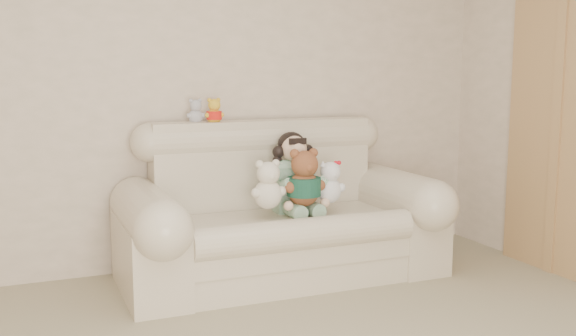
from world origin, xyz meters
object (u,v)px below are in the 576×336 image
Objects in this scene: sofa at (282,201)px; cream_teddy at (268,180)px; brown_teddy at (304,172)px; white_cat at (330,178)px; seated_child at (294,172)px.

cream_teddy is (-0.14, -0.11, 0.17)m from sofa.
brown_teddy reaches higher than white_cat.
brown_teddy is 1.20× the size of cream_teddy.
brown_teddy is at bearing -90.63° from seated_child.
white_cat is (0.30, -0.09, 0.15)m from sofa.
brown_teddy is at bearing 20.04° from cream_teddy.
white_cat is (0.18, -0.17, -0.03)m from seated_child.
white_cat is 0.44m from cream_teddy.
seated_child is 0.32m from cream_teddy.
sofa reaches higher than cream_teddy.
cream_teddy is at bearing 170.93° from white_cat.
white_cat is (0.20, 0.02, -0.05)m from brown_teddy.
brown_teddy is (-0.01, -0.20, 0.02)m from seated_child.
brown_teddy is (0.11, -0.12, 0.20)m from sofa.
seated_child reaches higher than white_cat.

